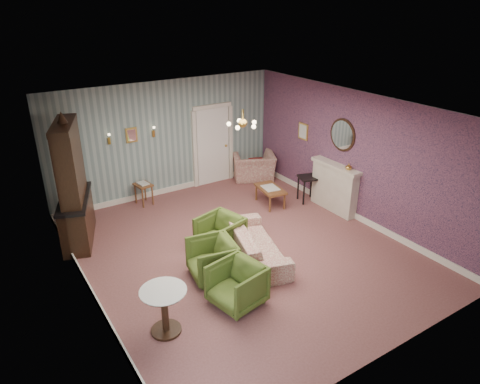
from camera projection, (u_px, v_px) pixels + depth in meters
floor at (242, 250)px, 8.98m from camera, size 7.00×7.00×0.00m
ceiling at (243, 109)px, 7.80m from camera, size 7.00×7.00×0.00m
wall_back at (167, 139)px, 11.08m from camera, size 6.00×0.00×6.00m
wall_front at (390, 274)px, 5.70m from camera, size 6.00×0.00×6.00m
wall_left at (82, 225)px, 6.91m from camera, size 0.00×7.00×7.00m
wall_right at (355, 156)px, 9.87m from camera, size 0.00×7.00×7.00m
wall_right_floral at (354, 156)px, 9.86m from camera, size 0.00×7.00×7.00m
door at (213, 145)px, 11.84m from camera, size 1.12×0.12×2.16m
olive_chair_a at (237, 283)px, 7.27m from camera, size 0.88×0.92×0.81m
olive_chair_b at (212, 258)px, 7.98m from camera, size 0.86×0.90×0.81m
olive_chair_c at (220, 232)px, 8.84m from camera, size 0.91×0.95×0.81m
sofa_chintz at (256, 239)px, 8.59m from camera, size 1.17×2.17×0.81m
wingback_chair at (254, 162)px, 12.30m from camera, size 1.34×1.16×0.99m
dresser at (71, 181)px, 8.83m from camera, size 1.07×1.71×2.70m
fireplace at (334, 187)px, 10.46m from camera, size 0.30×1.40×1.16m
mantel_vase at (349, 167)px, 9.88m from camera, size 0.15×0.15×0.15m
oval_mirror at (342, 135)px, 10.00m from camera, size 0.04×0.76×0.84m
framed_print at (303, 131)px, 11.14m from camera, size 0.04×0.34×0.42m
coffee_table at (270, 196)px, 10.86m from camera, size 0.62×0.95×0.45m
side_table_black at (308, 189)px, 10.99m from camera, size 0.55×0.55×0.66m
pedestal_table at (165, 311)px, 6.66m from camera, size 0.73×0.73×0.77m
nesting_table at (144, 193)px, 10.86m from camera, size 0.42×0.50×0.58m
gilt_mirror_back at (132, 135)px, 10.50m from camera, size 0.28×0.06×0.36m
sconce_left at (109, 139)px, 10.21m from camera, size 0.16×0.12×0.30m
sconce_right at (154, 132)px, 10.75m from camera, size 0.16×0.12×0.30m
chandelier at (243, 124)px, 7.91m from camera, size 0.56×0.56×0.36m
burgundy_cushion at (255, 164)px, 12.17m from camera, size 0.41×0.28×0.39m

